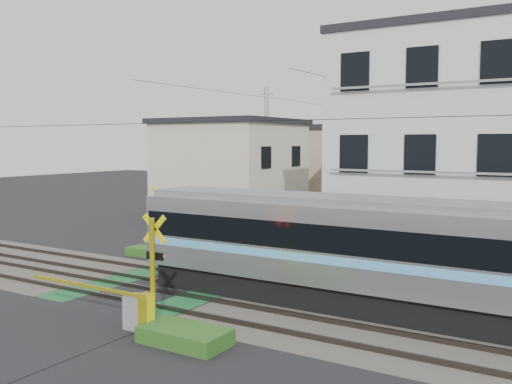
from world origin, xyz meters
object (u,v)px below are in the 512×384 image
Objects in this scene: crossing_signal_near at (140,304)px; pedestrian at (427,188)px; commuter_train at (385,253)px; apartment_block at (480,149)px; crossing_signal_far at (169,243)px.

pedestrian is (-2.95, 38.99, 0.23)m from crossing_signal_near.
commuter_train is at bearing 44.57° from crossing_signal_near.
commuter_train is at bearing 115.75° from pedestrian.
apartment_block is at bearing 65.78° from crossing_signal_near.
crossing_signal_near reaches higher than pedestrian.
crossing_signal_far is 13.14m from apartment_block.
pedestrian is (-8.86, 25.84, -3.72)m from apartment_block.
commuter_train is at bearing -13.66° from crossing_signal_far.
apartment_block is 27.57m from pedestrian.
crossing_signal_far is (-10.10, 2.45, -1.04)m from commuter_train.
pedestrian is at bearing 102.99° from commuter_train.
crossing_signal_near is at bearing -135.43° from commuter_train.
crossing_signal_far is at bearing 166.34° from commuter_train.
crossing_signal_near is 0.46× the size of apartment_block.
crossing_signal_far is (-5.17, 7.31, 0.00)m from crossing_signal_near.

